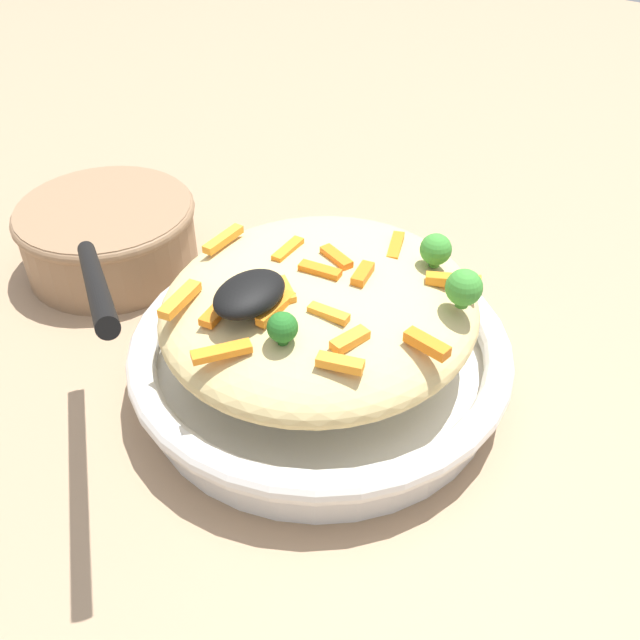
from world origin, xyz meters
The scene contains 24 objects.
ground_plane centered at (0.00, 0.00, 0.00)m, with size 2.40×2.40×0.00m, color #9E7F60.
serving_bowl centered at (0.00, 0.00, 0.03)m, with size 0.29×0.29×0.05m.
pasta_mound centered at (0.00, 0.00, 0.08)m, with size 0.24×0.23×0.06m, color #D1BA7A.
carrot_piece_0 centered at (0.00, 0.00, 0.11)m, with size 0.03×0.01×0.01m, color orange.
carrot_piece_1 centered at (0.01, 0.04, 0.10)m, with size 0.03×0.01×0.01m, color orange.
carrot_piece_2 centered at (-0.07, -0.06, 0.10)m, with size 0.03×0.01×0.01m, color orange.
carrot_piece_3 centered at (-0.03, -0.03, 0.11)m, with size 0.03×0.01×0.01m, color orange.
carrot_piece_4 centered at (-0.03, 0.01, 0.11)m, with size 0.03×0.01×0.01m, color orange.
carrot_piece_5 centered at (-0.07, 0.06, 0.10)m, with size 0.04×0.01×0.01m, color orange.
carrot_piece_6 centered at (0.02, 0.00, 0.11)m, with size 0.03×0.01×0.01m, color orange.
carrot_piece_7 centered at (0.07, -0.02, 0.10)m, with size 0.04×0.01×0.01m, color orange.
carrot_piece_8 centered at (-0.10, 0.01, 0.10)m, with size 0.04×0.01×0.01m, color orange.
carrot_piece_9 centered at (-0.07, 0.04, 0.10)m, with size 0.04×0.01×0.01m, color orange.
carrot_piece_10 centered at (-0.05, 0.00, 0.11)m, with size 0.04×0.01×0.01m, color orange.
carrot_piece_11 centered at (0.00, 0.09, 0.10)m, with size 0.04×0.01×0.01m, color orange.
carrot_piece_12 centered at (-0.02, -0.10, 0.10)m, with size 0.03×0.01×0.01m, color orange.
carrot_piece_13 centered at (0.05, -0.08, 0.10)m, with size 0.04×0.01×0.01m, color orange.
carrot_piece_14 centered at (0.01, -0.03, 0.11)m, with size 0.02×0.01×0.01m, color orange.
carrot_piece_15 centered at (-0.05, -0.05, 0.10)m, with size 0.03×0.01×0.01m, color orange.
broccoli_floret_0 centered at (-0.07, -0.02, 0.11)m, with size 0.02×0.02×0.02m.
broccoli_floret_1 centered at (0.06, -0.06, 0.11)m, with size 0.02×0.02×0.03m.
broccoli_floret_2 centered at (0.03, -0.09, 0.11)m, with size 0.03×0.03×0.03m.
serving_spoon centered at (-0.09, 0.04, 0.13)m, with size 0.16×0.16×0.08m.
companion_bowl centered at (0.02, 0.25, 0.04)m, with size 0.16×0.16×0.07m.
Camera 1 is at (-0.34, -0.24, 0.40)m, focal length 41.23 mm.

